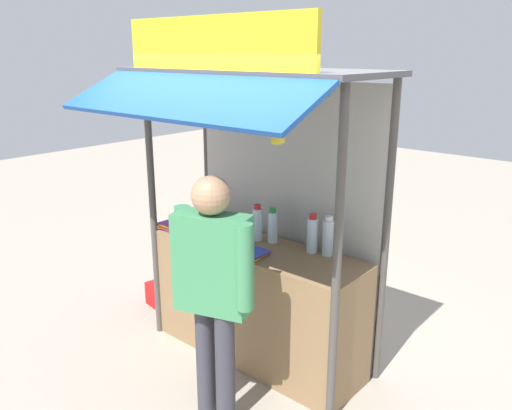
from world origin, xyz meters
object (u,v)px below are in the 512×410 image
water_bottle_far_left (312,234)px  vendor_person (213,279)px  magazine_stack_front_left (194,235)px  banana_bunch_rightmost (181,111)px  banana_bunch_inner_right (214,116)px  plastic_crate (168,294)px  magazine_stack_mid_right (178,225)px  magazine_stack_left (250,254)px  banana_bunch_inner_left (277,132)px  water_bottle_center (215,216)px  water_bottle_back_left (273,226)px  water_bottle_front_right (257,224)px  water_bottle_rear_center (328,237)px

water_bottle_far_left → vendor_person: bearing=-96.9°
magazine_stack_front_left → banana_bunch_rightmost: banana_bunch_rightmost is taller
banana_bunch_inner_right → banana_bunch_rightmost: bearing=-179.7°
banana_bunch_rightmost → plastic_crate: size_ratio=0.76×
magazine_stack_mid_right → magazine_stack_left: bearing=-4.7°
vendor_person → banana_bunch_inner_left: bearing=-138.7°
magazine_stack_mid_right → water_bottle_center: bearing=30.9°
water_bottle_center → water_bottle_back_left: water_bottle_back_left is taller
banana_bunch_inner_left → plastic_crate: 2.67m
water_bottle_center → magazine_stack_left: (0.64, -0.25, -0.11)m
water_bottle_center → banana_bunch_inner_right: bearing=-43.5°
water_bottle_front_right → vendor_person: vendor_person is taller
magazine_stack_mid_right → plastic_crate: magazine_stack_mid_right is taller
water_bottle_back_left → water_bottle_front_right: size_ratio=0.95×
water_bottle_rear_center → banana_bunch_inner_right: banana_bunch_inner_right is taller
water_bottle_front_right → banana_bunch_rightmost: (-0.32, -0.51, 0.94)m
magazine_stack_mid_right → banana_bunch_inner_left: size_ratio=0.98×
banana_bunch_inner_right → magazine_stack_left: bearing=50.9°
vendor_person → plastic_crate: vendor_person is taller
water_bottle_rear_center → plastic_crate: water_bottle_rear_center is taller
water_bottle_far_left → water_bottle_front_right: size_ratio=1.02×
water_bottle_back_left → plastic_crate: (-1.33, -0.07, -1.02)m
magazine_stack_mid_right → vendor_person: bearing=-30.7°
water_bottle_front_right → magazine_stack_left: water_bottle_front_right is taller
banana_bunch_inner_right → banana_bunch_rightmost: size_ratio=1.05×
water_bottle_rear_center → vendor_person: vendor_person is taller
water_bottle_front_right → magazine_stack_front_left: 0.54m
water_bottle_far_left → banana_bunch_rightmost: bearing=-144.3°
banana_bunch_inner_left → water_bottle_rear_center: bearing=87.8°
banana_bunch_rightmost → vendor_person: 1.30m
vendor_person → plastic_crate: bearing=-47.9°
vendor_person → magazine_stack_mid_right: bearing=-49.6°
water_bottle_back_left → plastic_crate: 1.67m
magazine_stack_front_left → plastic_crate: size_ratio=0.85×
water_bottle_rear_center → vendor_person: (-0.25, -1.00, -0.08)m
vendor_person → banana_bunch_inner_right: bearing=-66.6°
magazine_stack_mid_right → magazine_stack_front_left: 0.33m
magazine_stack_left → vendor_person: vendor_person is taller
water_bottle_back_left → magazine_stack_mid_right: size_ratio=0.93×
magazine_stack_mid_right → vendor_person: (1.13, -0.67, 0.04)m
water_bottle_center → banana_bunch_rightmost: bearing=-73.6°
magazine_stack_mid_right → magazine_stack_front_left: magazine_stack_front_left is taller
magazine_stack_front_left → banana_bunch_inner_right: (0.45, -0.18, 1.05)m
magazine_stack_mid_right → banana_bunch_inner_right: 1.33m
banana_bunch_inner_left → banana_bunch_inner_right: bearing=179.9°
banana_bunch_inner_right → water_bottle_far_left: bearing=51.0°
water_bottle_front_right → plastic_crate: size_ratio=0.92×
water_bottle_front_right → magazine_stack_mid_right: 0.79m
plastic_crate → banana_bunch_rightmost: bearing=-28.9°
magazine_stack_front_left → magazine_stack_left: magazine_stack_front_left is taller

